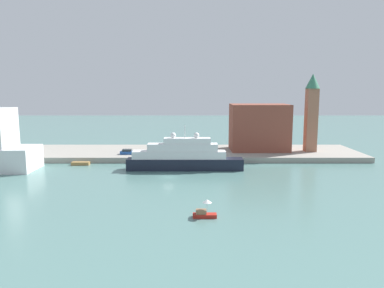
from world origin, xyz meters
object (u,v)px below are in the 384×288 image
(harbor_building, at_px, (259,127))
(mooring_bollard, at_px, (171,156))
(large_yacht, at_px, (183,157))
(work_barge, at_px, (80,163))
(bell_tower, at_px, (311,109))
(parked_car, at_px, (127,152))
(small_motorboat, at_px, (204,212))
(person_figure, at_px, (137,154))

(harbor_building, distance_m, mooring_bollard, 29.41)
(large_yacht, xyz_separation_m, mooring_bollard, (-3.51, 9.25, -1.37))
(work_barge, relative_size, bell_tower, 0.20)
(parked_car, bearing_deg, bell_tower, 5.37)
(large_yacht, distance_m, work_barge, 28.13)
(large_yacht, bearing_deg, harbor_building, 43.34)
(small_motorboat, xyz_separation_m, bell_tower, (33.30, 53.42, 13.10))
(small_motorboat, bearing_deg, mooring_bollard, 99.82)
(harbor_building, height_order, bell_tower, bell_tower)
(mooring_bollard, bearing_deg, harbor_building, 24.76)
(parked_car, distance_m, mooring_bollard, 13.49)
(small_motorboat, relative_size, mooring_bollard, 5.48)
(mooring_bollard, bearing_deg, parked_car, 160.53)
(large_yacht, xyz_separation_m, person_figure, (-12.86, 9.82, -0.90))
(harbor_building, bearing_deg, person_figure, -162.10)
(bell_tower, bearing_deg, harbor_building, 170.57)
(large_yacht, height_order, person_figure, large_yacht)
(large_yacht, relative_size, parked_car, 6.70)
(small_motorboat, relative_size, person_figure, 2.14)
(person_figure, bearing_deg, mooring_bollard, -3.51)
(bell_tower, bearing_deg, large_yacht, -153.33)
(small_motorboat, relative_size, parked_car, 0.87)
(bell_tower, height_order, person_figure, bell_tower)
(parked_car, relative_size, mooring_bollard, 6.28)
(small_motorboat, bearing_deg, bell_tower, 58.07)
(work_barge, xyz_separation_m, harbor_building, (49.89, 15.43, 8.04))
(large_yacht, relative_size, harbor_building, 1.67)
(harbor_building, relative_size, bell_tower, 0.75)
(work_barge, bearing_deg, bell_tower, 11.32)
(work_barge, height_order, parked_car, parked_car)
(large_yacht, xyz_separation_m, work_barge, (-27.38, 5.82, -2.80))
(large_yacht, distance_m, small_motorboat, 34.96)
(bell_tower, xyz_separation_m, parked_car, (-53.61, -5.04, -11.88))
(large_yacht, distance_m, bell_tower, 43.20)
(harbor_building, height_order, mooring_bollard, harbor_building)
(bell_tower, height_order, mooring_bollard, bell_tower)
(harbor_building, bearing_deg, small_motorboat, -108.24)
(mooring_bollard, bearing_deg, bell_tower, 13.12)
(work_barge, distance_m, harbor_building, 52.84)
(work_barge, height_order, bell_tower, bell_tower)
(small_motorboat, distance_m, bell_tower, 64.30)
(large_yacht, relative_size, work_barge, 6.22)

